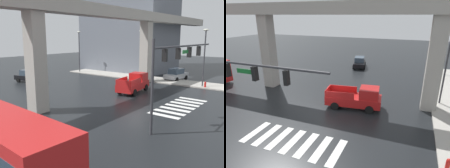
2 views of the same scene
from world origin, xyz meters
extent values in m
plane|color=black|center=(0.00, 0.00, 0.00)|extent=(120.00, 120.00, 0.00)
cube|color=silver|center=(-3.30, -4.83, 0.01)|extent=(0.55, 2.80, 0.01)
cube|color=silver|center=(-2.20, -4.83, 0.01)|extent=(0.55, 2.80, 0.01)
cube|color=silver|center=(-1.10, -4.83, 0.01)|extent=(0.55, 2.80, 0.01)
cube|color=silver|center=(0.00, -4.83, 0.01)|extent=(0.55, 2.80, 0.01)
cube|color=silver|center=(1.10, -4.83, 0.01)|extent=(0.55, 2.80, 0.01)
cube|color=silver|center=(2.20, -4.83, 0.01)|extent=(0.55, 2.80, 0.01)
cube|color=silver|center=(3.30, -4.83, 0.01)|extent=(0.55, 2.80, 0.01)
cube|color=#ADA89E|center=(0.00, 4.07, 8.95)|extent=(58.15, 1.87, 1.20)
cube|color=#ADA89E|center=(-8.91, 4.07, 4.17)|extent=(1.30, 1.30, 8.35)
cube|color=#ADA89E|center=(8.91, 4.07, 4.17)|extent=(1.30, 1.30, 8.35)
cube|color=#ADA89E|center=(11.24, 2.00, 0.07)|extent=(4.00, 36.00, 0.15)
cube|color=red|center=(2.34, 1.81, 0.78)|extent=(5.31, 2.55, 0.80)
cube|color=red|center=(3.78, 2.00, 1.63)|extent=(1.92, 1.96, 0.90)
cube|color=#3F5160|center=(4.24, 2.06, 1.63)|extent=(0.32, 1.67, 0.77)
cube|color=red|center=(1.09, 2.52, 1.48)|extent=(2.64, 0.45, 0.60)
cube|color=red|center=(1.32, 0.79, 1.48)|extent=(2.64, 0.45, 0.60)
cube|color=red|center=(-0.14, 1.48, 1.48)|extent=(0.33, 1.75, 0.60)
cylinder|color=black|center=(3.79, 2.91, 0.38)|extent=(0.79, 0.38, 0.76)
cylinder|color=black|center=(4.02, 1.12, 0.38)|extent=(0.79, 0.38, 0.76)
cylinder|color=black|center=(0.65, 2.50, 0.38)|extent=(0.79, 0.38, 0.76)
cylinder|color=black|center=(0.89, 0.71, 0.38)|extent=(0.79, 0.38, 0.76)
cube|color=#A8AAAF|center=(13.15, 1.30, 0.64)|extent=(4.47, 2.23, 0.64)
cube|color=#384756|center=(13.05, 1.31, 1.34)|extent=(2.39, 1.74, 0.76)
cylinder|color=black|center=(14.57, 2.00, 0.32)|extent=(0.66, 0.31, 0.64)
cylinder|color=black|center=(14.38, 0.29, 0.32)|extent=(0.66, 0.31, 0.64)
cylinder|color=black|center=(11.92, 2.30, 0.32)|extent=(0.66, 0.31, 0.64)
cylinder|color=black|center=(11.73, 0.59, 0.32)|extent=(0.66, 0.31, 0.64)
cube|color=black|center=(-1.20, 16.77, 0.64)|extent=(2.55, 4.56, 0.64)
cube|color=#384756|center=(-1.22, 16.87, 1.34)|extent=(1.90, 2.48, 0.76)
cylinder|color=black|center=(-0.10, 15.63, 0.32)|extent=(0.36, 0.67, 0.64)
cylinder|color=black|center=(-1.79, 15.30, 0.32)|extent=(0.36, 0.67, 0.64)
cylinder|color=black|center=(-0.61, 18.25, 0.32)|extent=(0.36, 0.67, 0.64)
cylinder|color=black|center=(-2.30, 17.92, 0.32)|extent=(0.36, 0.67, 0.64)
cylinder|color=#38383D|center=(-7.41, -5.96, 3.10)|extent=(0.18, 0.18, 6.20)
cylinder|color=#38383D|center=(-2.01, -5.96, 5.60)|extent=(10.80, 0.14, 0.14)
cube|color=black|center=(-5.81, -5.96, 5.08)|extent=(0.24, 0.32, 0.84)
sphere|color=orange|center=(-5.81, -5.96, 5.08)|extent=(0.17, 0.17, 0.17)
cube|color=black|center=(-3.61, -5.96, 5.08)|extent=(0.24, 0.32, 0.84)
sphere|color=orange|center=(-3.61, -5.96, 5.08)|extent=(0.17, 0.17, 0.17)
cube|color=black|center=(-1.41, -5.96, 5.08)|extent=(0.24, 0.32, 0.84)
sphere|color=orange|center=(-1.41, -5.96, 5.08)|extent=(0.17, 0.17, 0.17)
cube|color=black|center=(0.79, -5.96, 5.08)|extent=(0.24, 0.32, 0.84)
sphere|color=orange|center=(0.79, -5.96, 5.08)|extent=(0.17, 0.17, 0.17)
cube|color=#19722D|center=(-2.23, -5.96, 5.15)|extent=(1.10, 0.04, 0.28)
cylinder|color=#38383D|center=(10.04, -3.56, 3.50)|extent=(0.16, 0.16, 7.00)
ellipsoid|color=beige|center=(10.04, -3.56, 7.12)|extent=(0.44, 0.70, 0.24)
cylinder|color=#38383D|center=(10.04, 5.57, 3.50)|extent=(0.16, 0.16, 7.00)
ellipsoid|color=beige|center=(10.04, 5.57, 7.12)|extent=(0.44, 0.70, 0.24)
cylinder|color=#38383D|center=(10.04, 18.26, 3.50)|extent=(0.16, 0.16, 7.00)
ellipsoid|color=beige|center=(10.04, 18.26, 7.12)|extent=(0.44, 0.70, 0.24)
cylinder|color=red|center=(9.64, -4.03, 0.35)|extent=(0.24, 0.24, 0.70)
sphere|color=red|center=(9.64, -4.03, 0.74)|extent=(0.22, 0.22, 0.22)
camera|label=1|loc=(-21.04, -13.36, 6.32)|focal=39.60mm
camera|label=2|loc=(7.12, -14.42, 8.33)|focal=31.38mm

